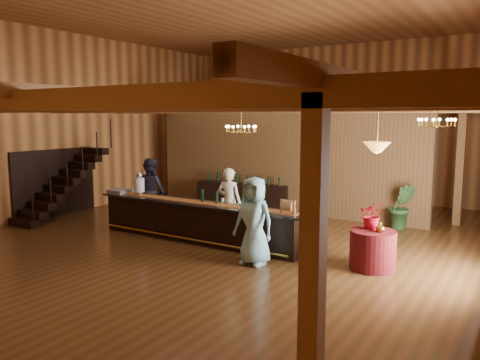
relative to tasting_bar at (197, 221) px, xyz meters
The scene contains 27 objects.
floor 1.00m from the tasting_bar, 50.36° to the left, with size 14.00×14.00×0.00m, color #5B3219.
ceiling 5.09m from the tasting_bar, 50.36° to the left, with size 14.00×14.00×0.00m, color #A46032.
wall_back 8.02m from the tasting_bar, 85.84° to the left, with size 12.00×0.10×5.50m, color #C37C3D.
wall_left 5.93m from the tasting_bar, behind, with size 0.10×14.00×5.50m, color #C37C3D.
beam_grid 3.05m from the tasting_bar, 64.71° to the left, with size 11.90×13.90×0.39m.
support_posts 1.26m from the tasting_bar, 17.25° to the left, with size 9.20×10.20×3.20m.
partition_wall 4.31m from the tasting_bar, 89.21° to the left, with size 9.00×0.18×3.10m, color brown.
staircase 4.92m from the tasting_bar, behind, with size 1.00×2.80×2.00m.
backroom_boxes 6.18m from the tasting_bar, 87.55° to the left, with size 4.10×0.60×1.10m.
tasting_bar is the anchor object (origin of this frame).
beverage_dispenser 2.04m from the tasting_bar, behind, with size 0.26×0.26×0.60m.
glass_rack_tray 2.56m from the tasting_bar, behind, with size 0.50×0.50×0.10m, color gray.
raffle_drum 2.53m from the tasting_bar, ahead, with size 0.34×0.24×0.30m.
bar_bottle_0 0.63m from the tasting_bar, 49.77° to the left, with size 0.07×0.07×0.30m, color black.
bar_bottle_1 0.81m from the tasting_bar, 12.04° to the left, with size 0.07×0.07×0.30m, color black.
bar_bottle_2 0.81m from the tasting_bar, 11.99° to the left, with size 0.07×0.07×0.30m, color black.
backbar_shelf 3.99m from the tasting_bar, 105.84° to the left, with size 3.04×0.47×0.85m, color black.
round_table 4.19m from the tasting_bar, ahead, with size 0.89×0.89×0.77m, color #4C0E1D.
chandelier_left 2.67m from the tasting_bar, 78.15° to the left, with size 0.80×0.80×0.69m.
chandelier_right 5.96m from the tasting_bar, 28.00° to the left, with size 0.80×0.80×0.50m.
pendant_lamp 4.61m from the tasting_bar, ahead, with size 0.52×0.52×0.90m.
bartender 0.97m from the tasting_bar, 62.62° to the left, with size 0.63×0.41×1.72m, color white.
staff_second 2.41m from the tasting_bar, 159.82° to the left, with size 0.89×0.70×1.84m, color #222031.
guest 2.24m from the tasting_bar, 20.93° to the right, with size 0.87×0.57×1.79m, color #88CEE0.
floor_plant 5.46m from the tasting_bar, 44.91° to the left, with size 0.68×0.55×1.23m, color #274922.
table_flowers 4.17m from the tasting_bar, ahead, with size 0.51×0.44×0.56m, color #A30A15.
table_vase 4.35m from the tasting_bar, ahead, with size 0.15×0.15×0.30m, color gold.
Camera 1 is at (6.15, -9.40, 3.00)m, focal length 35.00 mm.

